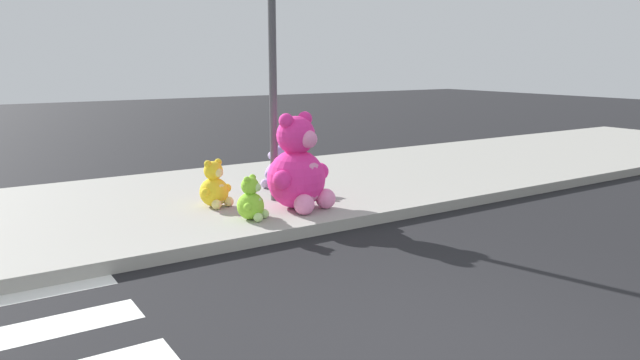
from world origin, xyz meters
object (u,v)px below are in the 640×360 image
Objects in this scene: plush_yellow at (215,188)px; plush_lavender at (277,171)px; plush_pink_large at (298,171)px; plush_lime at (252,202)px; sign_pole at (273,80)px.

plush_yellow is 1.42m from plush_lavender.
plush_lime is at bearing -167.16° from plush_pink_large.
sign_pole reaches higher than plush_pink_large.
plush_lime is 0.82× the size of plush_lavender.
plush_pink_large reaches higher than plush_lime.
plush_lavender is (1.29, 0.59, 0.01)m from plush_yellow.
plush_lavender is at bearing 51.43° from plush_lime.
plush_pink_large is at bearing -37.48° from plush_yellow.
sign_pole is 1.68m from plush_yellow.
plush_lime is 1.88m from plush_lavender.
sign_pole is at bearing 94.59° from plush_pink_large.
sign_pole is 4.93× the size of plush_yellow.
plush_lime is (-0.74, -0.77, -1.47)m from sign_pole.
sign_pole is at bearing -7.36° from plush_yellow.
plush_lime is at bearing -128.57° from plush_lavender.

